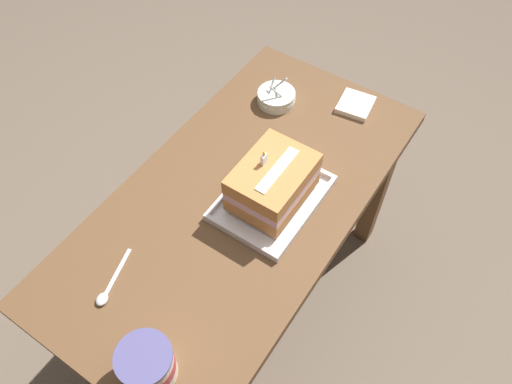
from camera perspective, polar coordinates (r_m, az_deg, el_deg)
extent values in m
plane|color=#6B5B4C|center=(1.99, -1.29, -12.28)|extent=(8.00, 8.00, 0.00)
cube|color=brown|center=(1.40, -1.79, -0.96)|extent=(1.18, 0.60, 0.04)
cube|color=brown|center=(1.91, 13.64, 0.53)|extent=(0.06, 0.06, 0.66)
cube|color=brown|center=(1.66, -19.79, -16.62)|extent=(0.06, 0.06, 0.66)
cube|color=brown|center=(2.03, 1.45, 6.61)|extent=(0.06, 0.06, 0.66)
cube|color=silver|center=(1.38, 1.82, -0.85)|extent=(0.31, 0.23, 0.01)
cube|color=silver|center=(1.34, 5.82, -2.70)|extent=(0.31, 0.01, 0.02)
cube|color=silver|center=(1.40, -1.96, 1.48)|extent=(0.31, 0.01, 0.02)
cube|color=silver|center=(1.30, -1.78, -5.05)|extent=(0.01, 0.21, 0.02)
cube|color=silver|center=(1.45, 5.07, 3.46)|extent=(0.01, 0.21, 0.02)
cube|color=#C58045|center=(1.34, 1.87, 0.19)|extent=(0.22, 0.17, 0.04)
cube|color=beige|center=(1.31, 1.91, 1.13)|extent=(0.22, 0.16, 0.03)
cube|color=#C58045|center=(1.28, 1.95, 2.12)|extent=(0.22, 0.17, 0.04)
cube|color=silver|center=(1.26, 2.46, 2.54)|extent=(0.17, 0.03, 0.00)
cube|color=white|center=(1.26, 0.90, 3.74)|extent=(0.02, 0.01, 0.03)
ellipsoid|color=yellow|center=(1.25, 0.91, 4.36)|extent=(0.01, 0.01, 0.01)
cylinder|color=silver|center=(1.63, 2.30, 10.46)|extent=(0.12, 0.12, 0.02)
cylinder|color=silver|center=(1.61, 2.32, 10.89)|extent=(0.12, 0.12, 0.02)
cylinder|color=silver|center=(1.61, 2.58, 12.06)|extent=(0.02, 0.05, 0.07)
cylinder|color=silver|center=(1.60, 1.75, 11.78)|extent=(0.05, 0.01, 0.06)
cylinder|color=silver|center=(1.58, 2.40, 11.18)|extent=(0.03, 0.04, 0.05)
cylinder|color=silver|center=(1.15, -12.19, -18.66)|extent=(0.12, 0.12, 0.10)
cylinder|color=#B23D47|center=(1.14, -12.23, -18.58)|extent=(0.12, 0.12, 0.03)
cylinder|color=#514D84|center=(1.10, -12.69, -17.80)|extent=(0.12, 0.12, 0.01)
ellipsoid|color=silver|center=(1.28, -17.05, -11.55)|extent=(0.04, 0.04, 0.01)
cube|color=silver|center=(1.31, -15.34, -8.61)|extent=(0.13, 0.05, 0.00)
cube|color=silver|center=(1.64, 11.21, 9.69)|extent=(0.12, 0.12, 0.02)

